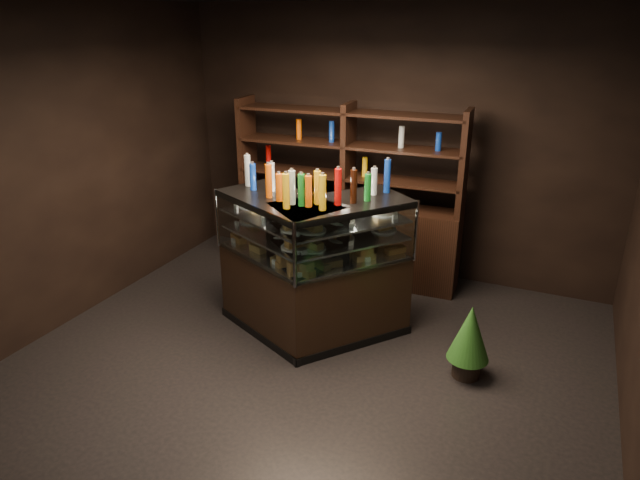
# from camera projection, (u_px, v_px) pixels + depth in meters

# --- Properties ---
(ground) EXTENTS (5.00, 5.00, 0.00)m
(ground) POSITION_uv_depth(u_px,v_px,m) (296.00, 375.00, 4.86)
(ground) COLOR black
(ground) RESTS_ON ground
(room_shell) EXTENTS (5.02, 5.02, 3.01)m
(room_shell) POSITION_uv_depth(u_px,v_px,m) (292.00, 151.00, 4.14)
(room_shell) COLOR black
(room_shell) RESTS_ON ground
(display_case) EXTENTS (1.87, 1.35, 1.35)m
(display_case) POSITION_uv_depth(u_px,v_px,m) (311.00, 289.00, 5.37)
(display_case) COLOR black
(display_case) RESTS_ON ground
(food_display) EXTENTS (1.55, 0.99, 0.42)m
(food_display) POSITION_uv_depth(u_px,v_px,m) (310.00, 233.00, 5.15)
(food_display) COLOR #D98F4E
(food_display) RESTS_ON display_case
(bottles_top) EXTENTS (1.38, 0.85, 0.30)m
(bottles_top) POSITION_uv_depth(u_px,v_px,m) (310.00, 184.00, 4.99)
(bottles_top) COLOR black
(bottles_top) RESTS_ON display_case
(potted_conifer) EXTENTS (0.35, 0.35, 0.75)m
(potted_conifer) POSITION_uv_depth(u_px,v_px,m) (470.00, 332.00, 4.70)
(potted_conifer) COLOR black
(potted_conifer) RESTS_ON ground
(back_shelving) EXTENTS (2.56, 0.54, 2.00)m
(back_shelving) POSITION_uv_depth(u_px,v_px,m) (347.00, 227.00, 6.51)
(back_shelving) COLOR black
(back_shelving) RESTS_ON ground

